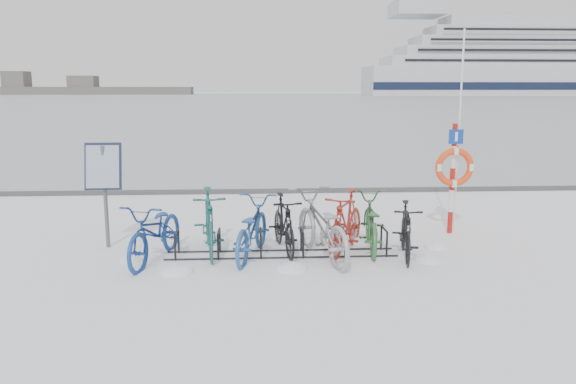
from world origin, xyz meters
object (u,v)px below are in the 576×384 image
(lifebuoy_station, at_px, (454,167))
(cruise_ferry, at_px, (530,66))
(bike_rack, at_px, (282,245))
(info_board, at_px, (104,173))

(lifebuoy_station, distance_m, cruise_ferry, 229.46)
(bike_rack, height_order, cruise_ferry, cruise_ferry)
(info_board, bearing_deg, cruise_ferry, 61.53)
(bike_rack, bearing_deg, cruise_ferry, 62.93)
(lifebuoy_station, xyz_separation_m, cruise_ferry, (102.08, 205.25, 10.15))
(bike_rack, height_order, info_board, info_board)
(lifebuoy_station, bearing_deg, info_board, -174.72)
(cruise_ferry, bearing_deg, lifebuoy_station, -116.44)
(bike_rack, distance_m, info_board, 3.43)
(info_board, height_order, lifebuoy_station, lifebuoy_station)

